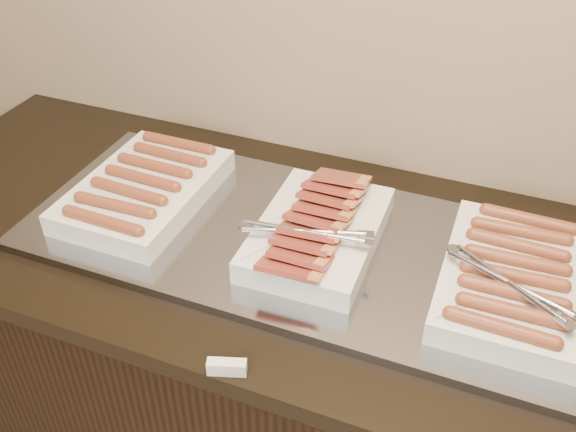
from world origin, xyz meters
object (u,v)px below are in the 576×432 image
Objects in this scene: counter at (312,386)px; warming_tray at (307,244)px; dish_center at (317,230)px; dish_left at (145,189)px; dish_right at (513,279)px.

warming_tray is at bearing 180.00° from counter.
warming_tray is 3.16× the size of dish_center.
counter is at bearing 0.29° from dish_left.
dish_right is at bearing 0.04° from dish_left.
counter is 5.31× the size of dish_left.
dish_center reaches higher than counter.
dish_right is at bearing -0.52° from counter.
counter is 5.42× the size of dish_center.
dish_left is at bearing 180.00° from warming_tray.
dish_center reaches higher than dish_left.
warming_tray is at bearing 178.83° from dish_right.
dish_right is (0.39, 0.00, -0.00)m from dish_center.
dish_left is at bearing 180.00° from counter.
warming_tray is at bearing 0.29° from dish_left.
dish_center reaches higher than warming_tray.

